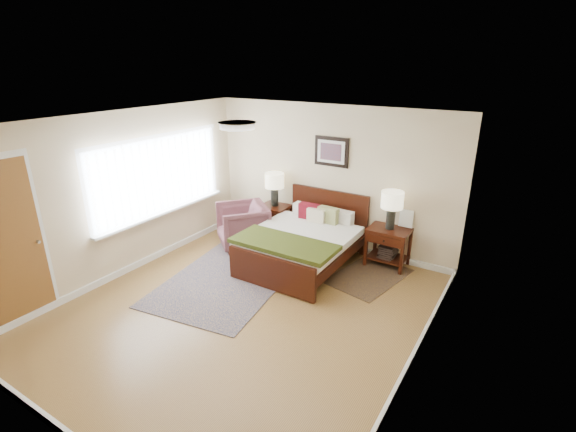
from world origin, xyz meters
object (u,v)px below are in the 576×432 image
object	(u,v)px
lamp_left	(274,183)
rug_persian	(226,281)
nightstand_left	(274,212)
nightstand_right	(388,244)
lamp_right	(392,203)
armchair	(243,225)
bed	(303,238)

from	to	relation	value
lamp_left	rug_persian	distance (m)	2.12
nightstand_left	nightstand_right	size ratio (longest dim) A/B	0.97
nightstand_left	nightstand_right	bearing A→B (deg)	0.23
nightstand_left	rug_persian	xyz separation A→B (m)	(0.30, -1.80, -0.50)
lamp_right	armchair	xyz separation A→B (m)	(-2.48, -0.62, -0.69)
nightstand_left	lamp_left	world-z (taller)	lamp_left
nightstand_right	lamp_right	bearing A→B (deg)	90.00
nightstand_right	lamp_right	distance (m)	0.69
bed	nightstand_right	xyz separation A→B (m)	(1.18, 0.70, -0.09)
rug_persian	lamp_left	bearing A→B (deg)	91.16
armchair	rug_persian	world-z (taller)	armchair
bed	rug_persian	distance (m)	1.40
lamp_right	rug_persian	size ratio (longest dim) A/B	0.26
lamp_right	armchair	distance (m)	2.65
bed	lamp_right	world-z (taller)	lamp_right
nightstand_left	nightstand_right	xyz separation A→B (m)	(2.20, 0.01, -0.12)
armchair	bed	bearing A→B (deg)	36.16
armchair	rug_persian	bearing A→B (deg)	-23.86
bed	nightstand_left	size ratio (longest dim) A/B	3.03
lamp_left	rug_persian	world-z (taller)	lamp_left
nightstand_left	rug_persian	world-z (taller)	nightstand_left
bed	lamp_left	distance (m)	1.38
nightstand_right	lamp_right	world-z (taller)	lamp_right
armchair	lamp_left	bearing A→B (deg)	105.51
bed	nightstand_left	xyz separation A→B (m)	(-1.02, 0.69, 0.03)
nightstand_right	lamp_left	size ratio (longest dim) A/B	1.06
lamp_left	bed	bearing A→B (deg)	-34.77
nightstand_left	lamp_right	distance (m)	2.27
armchair	nightstand_right	bearing A→B (deg)	53.89
lamp_right	nightstand_right	bearing A→B (deg)	-90.00
lamp_left	armchair	distance (m)	0.96
nightstand_left	armchair	distance (m)	0.67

